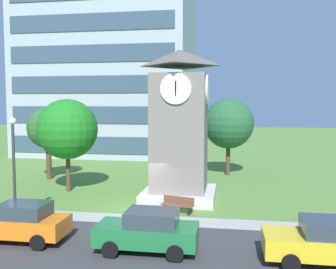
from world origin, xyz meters
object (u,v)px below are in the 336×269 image
tree_near_tower (48,128)px  tree_streetside (67,129)px  parked_car_yellow (330,241)px  street_lamp (14,158)px  tree_by_building (228,124)px  parked_car_orange (21,222)px  parked_car_green (148,231)px  clock_tower (180,134)px  park_bench (178,205)px

tree_near_tower → tree_streetside: 5.09m
tree_streetside → parked_car_yellow: size_ratio=1.34×
street_lamp → tree_by_building: 18.24m
parked_car_orange → parked_car_green: (5.64, -0.21, 0.00)m
parked_car_green → street_lamp: bearing=162.0°
tree_near_tower → tree_by_building: 14.56m
parked_car_green → clock_tower: bearing=89.2°
clock_tower → tree_by_building: size_ratio=1.44×
parked_car_orange → parked_car_green: same height
parked_car_orange → parked_car_yellow: same height
tree_streetside → parked_car_green: 12.73m
park_bench → tree_by_building: (2.62, 11.77, 3.85)m
park_bench → parked_car_green: parked_car_green is taller
street_lamp → tree_near_tower: size_ratio=0.93×
tree_by_building → parked_car_orange: bearing=-116.8°
clock_tower → street_lamp: size_ratio=1.75×
clock_tower → parked_car_yellow: bearing=-52.3°
clock_tower → parked_car_green: size_ratio=2.26×
tree_streetside → tree_near_tower: bearing=130.9°
tree_streetside → parked_car_green: size_ratio=1.54×
parked_car_green → parked_car_yellow: bearing=-1.0°
street_lamp → tree_by_building: tree_by_building is taller
parked_car_green → parked_car_yellow: size_ratio=0.87×
clock_tower → parked_car_yellow: 11.52m
tree_by_building → parked_car_orange: tree_by_building is taller
tree_by_building → parked_car_yellow: size_ratio=1.37×
tree_by_building → parked_car_orange: 19.56m
street_lamp → tree_near_tower: (-3.77, 11.10, 0.71)m
park_bench → parked_car_orange: bearing=-138.1°
tree_by_building → street_lamp: bearing=-124.2°
clock_tower → street_lamp: bearing=-139.4°
parked_car_green → parked_car_yellow: (6.88, -0.12, 0.00)m
clock_tower → park_bench: clock_tower is taller
tree_near_tower → parked_car_yellow: 22.65m
parked_car_orange → tree_near_tower: bearing=112.0°
parked_car_orange → parked_car_yellow: size_ratio=0.86×
park_bench → tree_streetside: size_ratio=0.30×
clock_tower → parked_car_green: clock_tower is taller
parked_car_orange → tree_streetside: bearing=102.0°
street_lamp → parked_car_orange: bearing=-53.7°
clock_tower → parked_car_yellow: size_ratio=1.97×
tree_near_tower → parked_car_yellow: size_ratio=1.21×
park_bench → tree_streetside: (-8.06, 3.97, 3.77)m
parked_car_orange → tree_by_building: bearing=63.2°
tree_near_tower → parked_car_green: (10.98, -13.44, -3.17)m
clock_tower → parked_car_green: 9.21m
street_lamp → parked_car_green: 7.97m
street_lamp → tree_near_tower: tree_near_tower is taller
street_lamp → tree_by_building: bearing=55.8°
street_lamp → parked_car_green: street_lamp is taller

